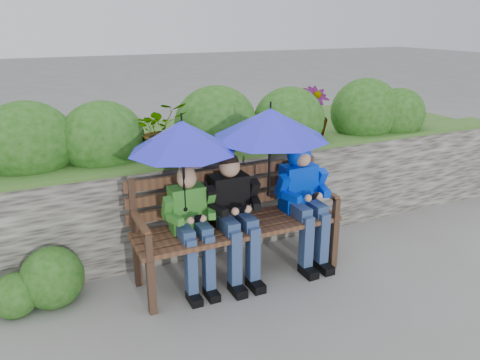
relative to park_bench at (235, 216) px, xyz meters
name	(u,v)px	position (x,y,z in m)	size (l,w,h in m)	color
ground	(244,277)	(0.03, -0.14, -0.58)	(60.00, 60.00, 0.00)	slate
garden_backdrop	(182,171)	(-0.03, 1.47, 0.02)	(8.00, 2.87, 1.72)	#36312D
park_bench	(235,216)	(0.00, 0.00, 0.00)	(1.95, 0.57, 1.03)	#3D291C
boy_left	(191,221)	(-0.46, -0.09, 0.07)	(0.46, 0.53, 1.14)	#298522
boy_middle	(234,211)	(-0.06, -0.10, 0.10)	(0.51, 0.59, 1.20)	black
boy_right	(303,193)	(0.69, -0.08, 0.14)	(0.51, 0.62, 1.21)	#0339B3
umbrella_left	(182,136)	(-0.51, -0.07, 0.83)	(0.92, 0.92, 0.86)	#2629F0
umbrella_right	(270,124)	(0.30, -0.10, 0.87)	(1.07, 1.07, 0.88)	#2629F0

